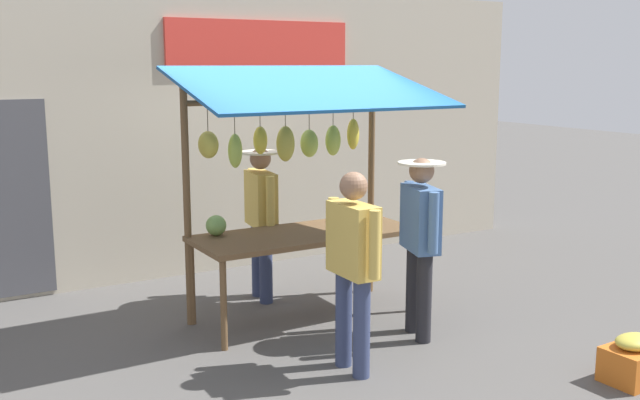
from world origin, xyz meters
The scene contains 7 objects.
ground_plane centered at (0.00, 0.00, 0.00)m, with size 40.00×40.00×0.00m, color #514F4C.
street_backdrop centered at (0.05, -2.20, 1.70)m, with size 9.00×0.30×3.40m.
market_stall centered at (0.02, -0.06, 1.56)m, with size 2.50×1.46×2.50m.
vendor_with_sunhat centered at (0.11, -0.75, 0.97)m, with size 0.43×0.70×1.65m.
shopper_in_grey_tee centered at (0.31, 1.35, 0.97)m, with size 0.23×0.71×1.67m.
shopper_with_shopping_bag centered at (-0.66, 0.99, 1.00)m, with size 0.44×0.69×1.68m.
produce_crate_near centered at (-1.53, 2.67, 0.18)m, with size 0.49×0.38×0.39m.
Camera 1 is at (3.48, 6.23, 2.52)m, focal length 41.71 mm.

